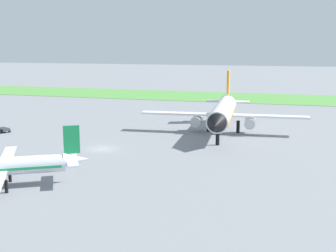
{
  "coord_description": "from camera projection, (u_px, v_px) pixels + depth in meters",
  "views": [
    {
      "loc": [
        29.99,
        -65.31,
        17.07
      ],
      "look_at": [
        9.26,
        7.43,
        3.0
      ],
      "focal_mm": 46.97,
      "sensor_mm": 36.0,
      "label": 1
    }
  ],
  "objects": [
    {
      "name": "airplane_foreground_turboprop",
      "position": [
        1.0,
        166.0,
        52.72
      ],
      "size": [
        18.94,
        21.73,
        7.27
      ],
      "rotation": [
        0.0,
        0.0,
        3.67
      ],
      "color": "silver",
      "rests_on": "ground_plane"
    },
    {
      "name": "grass_taxiway_strip",
      "position": [
        199.0,
        96.0,
        146.76
      ],
      "size": [
        360.0,
        28.0,
        0.08
      ],
      "primitive_type": "cube",
      "color": "#549342",
      "rests_on": "ground_plane"
    },
    {
      "name": "baggage_cart_near_gate",
      "position": [
        3.0,
        130.0,
        86.48
      ],
      "size": [
        2.89,
        2.58,
        0.9
      ],
      "rotation": [
        0.0,
        0.0,
        5.86
      ],
      "color": "#2D333D",
      "rests_on": "ground_plane"
    },
    {
      "name": "airplane_midfield_jet",
      "position": [
        223.0,
        112.0,
        85.31
      ],
      "size": [
        32.53,
        31.94,
        11.49
      ],
      "rotation": [
        0.0,
        0.0,
        4.79
      ],
      "color": "white",
      "rests_on": "ground_plane"
    },
    {
      "name": "ground_plane",
      "position": [
        102.0,
        149.0,
        72.95
      ],
      "size": [
        600.0,
        600.0,
        0.0
      ],
      "primitive_type": "plane",
      "color": "gray"
    }
  ]
}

